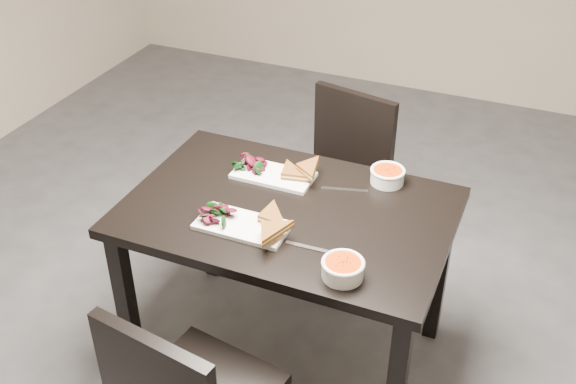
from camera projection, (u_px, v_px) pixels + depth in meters
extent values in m
plane|color=#47474C|center=(319.00, 308.00, 3.16)|extent=(5.00, 5.00, 0.00)
cube|color=black|center=(288.00, 212.00, 2.54)|extent=(1.20, 0.80, 0.04)
cube|color=black|center=(127.00, 306.00, 2.66)|extent=(0.06, 0.06, 0.71)
cube|color=black|center=(210.00, 213.00, 3.18)|extent=(0.06, 0.06, 0.71)
cube|color=black|center=(440.00, 271.00, 2.83)|extent=(0.06, 0.06, 0.71)
cube|color=black|center=(198.00, 382.00, 2.54)|extent=(0.05, 0.05, 0.41)
cube|color=black|center=(331.00, 188.00, 3.22)|extent=(0.50, 0.50, 0.04)
cube|color=black|center=(278.00, 232.00, 3.31)|extent=(0.05, 0.05, 0.41)
cube|color=black|center=(342.00, 259.00, 3.13)|extent=(0.05, 0.05, 0.41)
cube|color=black|center=(318.00, 198.00, 3.55)|extent=(0.05, 0.05, 0.41)
cube|color=black|center=(379.00, 221.00, 3.38)|extent=(0.05, 0.05, 0.41)
cube|color=black|center=(354.00, 131.00, 3.23)|extent=(0.42, 0.13, 0.40)
cube|color=white|center=(242.00, 225.00, 2.42)|extent=(0.33, 0.16, 0.02)
cylinder|color=white|center=(343.00, 270.00, 2.19)|extent=(0.14, 0.14, 0.05)
cylinder|color=#D04409|center=(343.00, 265.00, 2.18)|extent=(0.12, 0.12, 0.02)
torus|color=white|center=(343.00, 263.00, 2.18)|extent=(0.14, 0.14, 0.01)
cube|color=silver|center=(310.00, 248.00, 2.33)|extent=(0.18, 0.02, 0.00)
cube|color=white|center=(273.00, 175.00, 2.70)|extent=(0.32, 0.16, 0.02)
cylinder|color=white|center=(387.00, 177.00, 2.66)|extent=(0.13, 0.13, 0.05)
cylinder|color=#D04409|center=(388.00, 172.00, 2.65)|extent=(0.11, 0.11, 0.02)
torus|color=white|center=(388.00, 170.00, 2.64)|extent=(0.14, 0.14, 0.01)
cube|color=silver|center=(345.00, 190.00, 2.63)|extent=(0.18, 0.06, 0.00)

